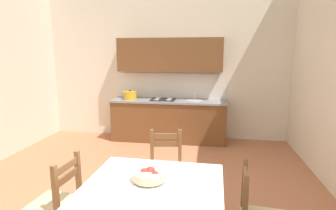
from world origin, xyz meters
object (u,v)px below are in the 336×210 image
dining_chair_kitchen_side (166,170)px  kitchen_cabinetry (169,102)px  dining_table (154,197)px  fruit_bowl (150,175)px  dining_chair_tv_side (57,204)px

dining_chair_kitchen_side → kitchen_cabinetry: bearing=97.9°
dining_table → fruit_bowl: 0.20m
dining_table → dining_chair_tv_side: dining_chair_tv_side is taller
fruit_bowl → dining_chair_kitchen_side: bearing=90.4°
kitchen_cabinetry → dining_chair_tv_side: (-0.57, -3.47, -0.41)m
dining_chair_tv_side → fruit_bowl: size_ratio=3.10×
dining_table → dining_chair_tv_side: size_ratio=1.33×
dining_chair_tv_side → fruit_bowl: bearing=-0.2°
dining_chair_kitchen_side → dining_chair_tv_side: bearing=-134.9°
kitchen_cabinetry → dining_table: size_ratio=1.99×
kitchen_cabinetry → fruit_bowl: bearing=-84.1°
dining_table → dining_chair_kitchen_side: size_ratio=1.33×
kitchen_cabinetry → fruit_bowl: kitchen_cabinetry is taller
dining_chair_kitchen_side → dining_chair_tv_side: 1.31m
dining_table → dining_chair_kitchen_side: bearing=92.9°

